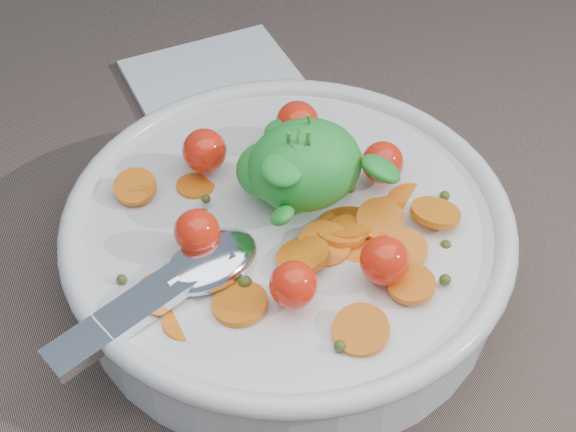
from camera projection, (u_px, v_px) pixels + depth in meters
name	position (u px, v px, depth m)	size (l,w,h in m)	color
ground	(288.00, 264.00, 0.61)	(6.00, 6.00, 0.00)	#735D52
bowl	(288.00, 241.00, 0.58)	(0.31, 0.29, 0.12)	silver
napkin	(216.00, 81.00, 0.75)	(0.14, 0.12, 0.01)	white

